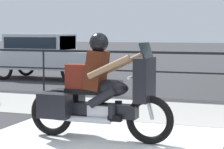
{
  "coord_description": "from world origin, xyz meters",
  "views": [
    {
      "loc": [
        0.79,
        -5.3,
        1.64
      ],
      "look_at": [
        -1.83,
        1.97,
        0.88
      ],
      "focal_mm": 70.0,
      "sensor_mm": 36.0,
      "label": 1
    }
  ],
  "objects": [
    {
      "name": "parked_car",
      "position": [
        -6.56,
        8.13,
        0.9
      ],
      "size": [
        4.12,
        1.61,
        1.56
      ],
      "rotation": [
        0.0,
        0.0,
        -0.02
      ],
      "color": "#B7BCC4",
      "rests_on": "ground"
    },
    {
      "name": "motorcycle",
      "position": [
        -1.63,
        0.78,
        0.71
      ],
      "size": [
        2.32,
        0.76,
        1.63
      ],
      "rotation": [
        0.0,
        0.0,
        0.01
      ],
      "color": "black",
      "rests_on": "ground"
    },
    {
      "name": "sidewalk_band",
      "position": [
        0.0,
        3.4,
        0.01
      ],
      "size": [
        44.0,
        2.4,
        0.01
      ],
      "primitive_type": "cube",
      "color": "#A8A59E",
      "rests_on": "ground"
    }
  ]
}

